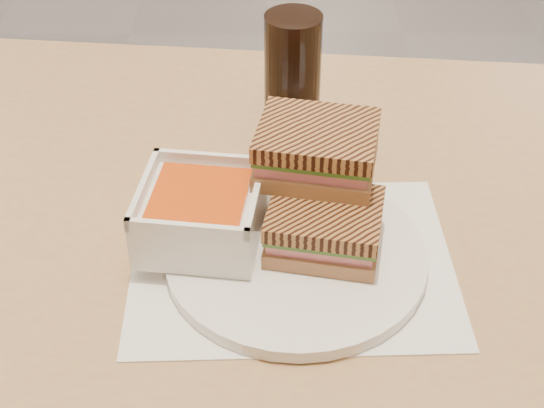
{
  "coord_description": "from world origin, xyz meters",
  "views": [
    {
      "loc": [
        0.01,
        -2.59,
        1.3
      ],
      "look_at": [
        0.01,
        -2.0,
        0.82
      ],
      "focal_mm": 50.96,
      "sensor_mm": 36.0,
      "label": 1
    }
  ],
  "objects_px": {
    "panini_lower": "(324,227)",
    "cola_glass": "(293,72)",
    "plate": "(296,256)",
    "main_table": "(237,267)",
    "soup_bowl": "(201,214)"
  },
  "relations": [
    {
      "from": "panini_lower",
      "to": "cola_glass",
      "type": "relative_size",
      "value": 0.85
    },
    {
      "from": "plate",
      "to": "cola_glass",
      "type": "height_order",
      "value": "cola_glass"
    },
    {
      "from": "main_table",
      "to": "soup_bowl",
      "type": "distance_m",
      "value": 0.18
    },
    {
      "from": "main_table",
      "to": "cola_glass",
      "type": "relative_size",
      "value": 8.38
    },
    {
      "from": "main_table",
      "to": "cola_glass",
      "type": "distance_m",
      "value": 0.25
    },
    {
      "from": "plate",
      "to": "soup_bowl",
      "type": "distance_m",
      "value": 0.11
    },
    {
      "from": "plate",
      "to": "soup_bowl",
      "type": "relative_size",
      "value": 1.98
    },
    {
      "from": "cola_glass",
      "to": "main_table",
      "type": "bearing_deg",
      "value": -114.92
    },
    {
      "from": "soup_bowl",
      "to": "cola_glass",
      "type": "bearing_deg",
      "value": 67.27
    },
    {
      "from": "plate",
      "to": "panini_lower",
      "type": "bearing_deg",
      "value": 15.4
    },
    {
      "from": "soup_bowl",
      "to": "panini_lower",
      "type": "xyz_separation_m",
      "value": [
        0.13,
        -0.02,
        -0.0
      ]
    },
    {
      "from": "soup_bowl",
      "to": "panini_lower",
      "type": "distance_m",
      "value": 0.13
    },
    {
      "from": "plate",
      "to": "cola_glass",
      "type": "relative_size",
      "value": 1.78
    },
    {
      "from": "soup_bowl",
      "to": "plate",
      "type": "bearing_deg",
      "value": -13.8
    },
    {
      "from": "panini_lower",
      "to": "plate",
      "type": "bearing_deg",
      "value": -164.6
    }
  ]
}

